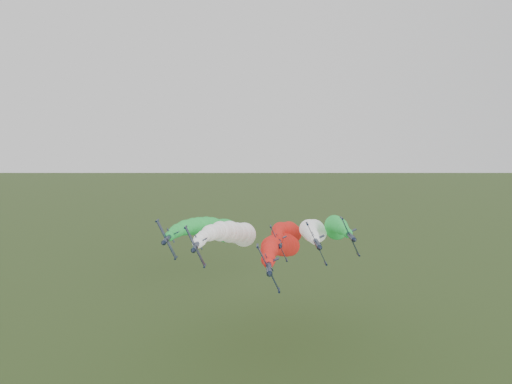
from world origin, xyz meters
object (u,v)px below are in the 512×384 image
jet_lead (281,245)px  jet_outer_left (212,228)px  jet_inner_right (313,231)px  jet_inner_left (232,233)px  jet_trail (287,232)px  jet_outer_right (336,227)px

jet_lead → jet_outer_left: 29.78m
jet_inner_right → jet_outer_left: 33.35m
jet_inner_left → jet_outer_left: size_ratio=1.00×
jet_inner_right → jet_trail: 20.74m
jet_inner_left → jet_trail: 24.37m
jet_outer_right → jet_trail: 18.60m
jet_outer_left → jet_inner_left: bearing=-31.2°
jet_inner_right → jet_trail: size_ratio=1.00×
jet_lead → jet_inner_right: 16.39m
jet_trail → jet_inner_left: bearing=-139.5°
jet_trail → jet_outer_right: bearing=-28.9°
jet_outer_right → jet_inner_right: bearing=-131.0°
jet_outer_right → jet_trail: bearing=151.1°
jet_trail → jet_lead: bearing=-96.1°
jet_inner_right → jet_trail: jet_inner_right is taller
jet_inner_left → jet_inner_right: jet_inner_right is taller
jet_lead → jet_outer_right: bearing=49.5°
jet_outer_left → jet_trail: 28.07m
jet_lead → jet_trail: (3.37, 31.53, -1.98)m
jet_outer_left → jet_outer_right: 41.47m
jet_inner_right → jet_outer_left: jet_inner_right is taller
jet_inner_right → jet_lead: bearing=-130.0°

